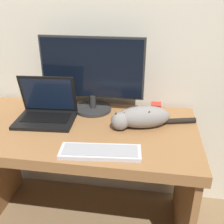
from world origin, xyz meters
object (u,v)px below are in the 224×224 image
monitor (92,74)px  cat (141,117)px  external_keyboard (100,152)px  laptop (46,112)px

monitor → cat: 0.41m
monitor → external_keyboard: (0.14, -0.49, -0.23)m
laptop → cat: (0.57, -0.01, 0.01)m
cat → laptop: bearing=164.8°
monitor → laptop: 0.36m
laptop → external_keyboard: bearing=-42.3°
cat → external_keyboard: bearing=-134.7°
monitor → external_keyboard: 0.56m
laptop → external_keyboard: size_ratio=0.88×
laptop → external_keyboard: (0.39, -0.31, -0.04)m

